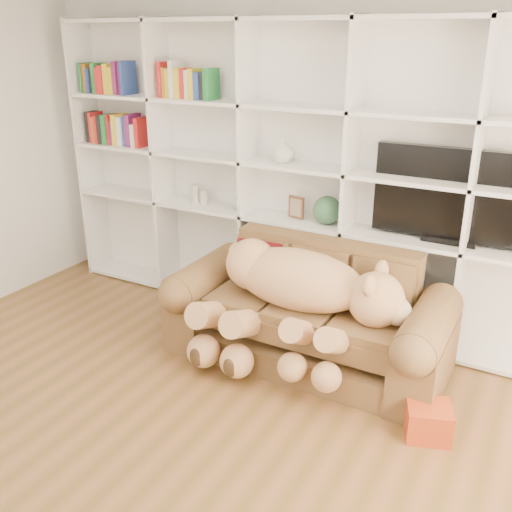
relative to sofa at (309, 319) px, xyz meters
The scene contains 14 objects.
floor 1.79m from the sofa, 102.85° to the right, with size 5.00×5.00×0.00m, color brown.
wall_back 1.35m from the sofa, 116.45° to the left, with size 5.00×0.02×2.70m, color white.
bookshelf 1.34m from the sofa, 134.23° to the left, with size 4.43×0.35×2.40m.
sofa is the anchor object (origin of this frame).
teddy_bear 0.32m from the sofa, 104.80° to the right, with size 1.45×0.81×0.84m.
throw_pillow 0.58m from the sofa, 163.71° to the left, with size 0.37×0.12×0.37m, color #601013.
gift_box 1.12m from the sofa, 25.09° to the right, with size 0.26×0.24×0.21m, color #B53C18.
tv 1.36m from the sofa, 38.36° to the left, with size 1.14×0.18×0.68m.
picture_frame 0.96m from the sofa, 123.64° to the left, with size 0.14×0.03×0.18m, color brown.
green_vase 0.89m from the sofa, 102.24° to the left, with size 0.23×0.23×0.23m, color #2E5A3A.
figurine_tall 1.63m from the sofa, 156.82° to the left, with size 0.08×0.08×0.17m, color beige.
figurine_short 1.54m from the sofa, 155.40° to the left, with size 0.07×0.07×0.12m, color beige.
snow_globe 1.27m from the sofa, 147.92° to the left, with size 0.10×0.10×0.10m, color silver.
shelf_vase 1.35m from the sofa, 131.92° to the left, with size 0.19×0.19×0.19m, color beige.
Camera 1 is at (1.84, -1.72, 2.28)m, focal length 40.00 mm.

